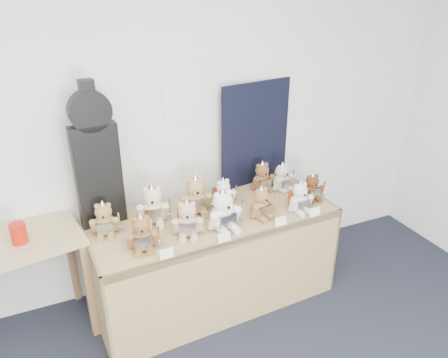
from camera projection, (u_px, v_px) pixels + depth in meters
name	position (u px, v px, depth m)	size (l,w,h in m)	color
room_shell	(177.00, 102.00, 3.17)	(6.00, 6.00, 6.00)	white
display_table	(217.00, 238.00, 3.20)	(1.84, 0.84, 0.75)	olive
side_table	(5.00, 260.00, 2.81)	(1.04, 0.68, 0.80)	#977A51
guitar_case	(96.00, 158.00, 2.88)	(0.31, 0.12, 1.01)	black
navy_board	(255.00, 134.00, 3.50)	(0.64, 0.02, 0.85)	black
red_cup	(19.00, 233.00, 2.74)	(0.10, 0.10, 0.13)	#B1190B
teddy_front_far_left	(142.00, 234.00, 2.75)	(0.22, 0.20, 0.27)	brown
teddy_front_left	(187.00, 220.00, 2.90)	(0.23, 0.22, 0.28)	tan
teddy_front_centre	(223.00, 212.00, 2.96)	(0.27, 0.22, 0.33)	white
teddy_front_right	(261.00, 204.00, 3.12)	(0.22, 0.19, 0.26)	#976439
teddy_front_far_right	(300.00, 198.00, 3.20)	(0.21, 0.17, 0.26)	silver
teddy_front_end	(312.00, 188.00, 3.37)	(0.19, 0.16, 0.24)	#53301C
teddy_back_left	(153.00, 206.00, 3.05)	(0.25, 0.24, 0.31)	beige
teddy_back_centre_left	(196.00, 197.00, 3.17)	(0.26, 0.23, 0.32)	#A58B52
teddy_back_centre_right	(223.00, 194.00, 3.27)	(0.20, 0.18, 0.25)	white
teddy_back_right	(262.00, 178.00, 3.51)	(0.21, 0.17, 0.26)	brown
teddy_back_end	(282.00, 178.00, 3.52)	(0.21, 0.19, 0.25)	silver
teddy_back_far_left	(104.00, 220.00, 2.91)	(0.22, 0.19, 0.27)	olive
entry_card_a	(167.00, 253.00, 2.69)	(0.09, 0.00, 0.06)	white
entry_card_b	(224.00, 237.00, 2.85)	(0.09, 0.00, 0.07)	white
entry_card_c	(281.00, 221.00, 3.03)	(0.09, 0.00, 0.07)	white
entry_card_d	(315.00, 212.00, 3.15)	(0.09, 0.00, 0.07)	white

